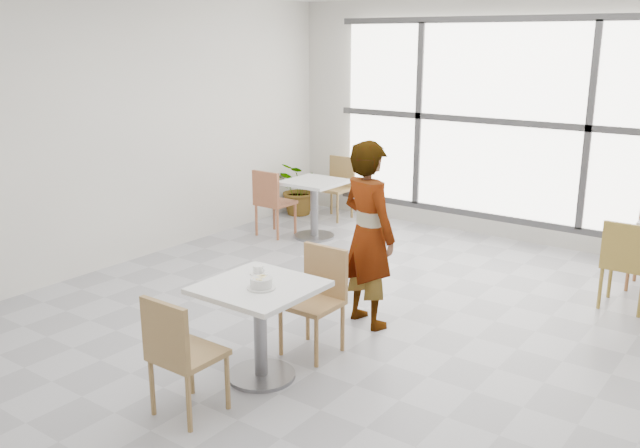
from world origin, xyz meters
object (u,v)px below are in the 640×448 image
Objects in this scene: main_table at (260,313)px; oatmeal_bowl at (261,283)px; chair_near at (179,349)px; bg_chair_right_near at (626,260)px; coffee_cup at (258,270)px; bg_chair_left_near at (271,199)px; chair_far at (318,293)px; bg_table_left at (314,201)px; plant_left at (301,189)px; person at (368,235)px; bg_chair_left_far at (338,183)px.

oatmeal_bowl is (0.06, -0.05, 0.27)m from main_table.
chair_near reaches higher than oatmeal_bowl.
oatmeal_bowl is 0.24× the size of bg_chair_right_near.
coffee_cup is 0.18× the size of bg_chair_left_near.
chair_near and chair_far have the same top height.
bg_chair_right_near is (1.82, 2.40, 0.00)m from chair_far.
chair_near is 4.43m from bg_table_left.
chair_far reaches higher than plant_left.
coffee_cup is 0.18× the size of bg_chair_right_near.
chair_near is at bearing -95.06° from chair_far.
oatmeal_bowl is 3.93m from bg_chair_left_near.
chair_near reaches higher than bg_table_left.
person reaches higher than coffee_cup.
bg_chair_left_far is at bearing 117.30° from coffee_cup.
person is at bearing 43.59° from bg_chair_right_near.
bg_chair_right_near is at bearing -16.56° from bg_chair_left_far.
bg_chair_left_near is at bearing -70.89° from plant_left.
chair_far is at bearing 105.18° from person.
bg_chair_right_near is at bearing -179.14° from bg_chair_left_near.
bg_table_left is (-1.94, 3.27, -0.04)m from main_table.
bg_chair_right_near reaches higher than main_table.
bg_chair_left_near is at bearing 136.69° from chair_far.
plant_left is at bearing 124.03° from coffee_cup.
plant_left is (-2.80, 4.08, -0.14)m from main_table.
coffee_cup is (-0.22, -0.47, 0.28)m from chair_far.
person is at bearing 87.32° from chair_far.
person reaches higher than bg_chair_left_near.
bg_chair_left_near is (-2.42, 2.98, -0.02)m from main_table.
bg_table_left is 0.86× the size of bg_chair_right_near.
chair_near is 1.13× the size of plant_left.
coffee_cup reaches higher than bg_table_left.
main_table is at bearing -59.28° from bg_table_left.
bg_table_left is (-1.78, 3.09, -0.29)m from coffee_cup.
main_table is 3.81× the size of oatmeal_bowl.
bg_chair_left_far reaches higher than coffee_cup.
chair_near is at bearing -100.50° from oatmeal_bowl.
bg_table_left is 0.56m from bg_chair_left_near.
bg_chair_right_near is at bearing -118.55° from person.
bg_table_left is at bearing -43.53° from plant_left.
bg_chair_right_near is (1.87, 3.05, -0.02)m from main_table.
oatmeal_bowl is 3.60m from bg_chair_right_near.
bg_chair_right_near is at bearing -12.51° from plant_left.
chair_near is 4.26m from bg_chair_right_near.
person reaches higher than chair_far.
bg_table_left is at bearing -71.44° from bg_chair_left_far.
bg_chair_left_far is at bearing 122.77° from chair_far.
bg_chair_left_far is 1.00× the size of bg_chair_right_near.
bg_chair_left_near is (-2.48, 2.34, 0.00)m from chair_far.
bg_chair_right_near is at bearing -3.30° from bg_table_left.
main_table is 0.92× the size of bg_chair_left_far.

